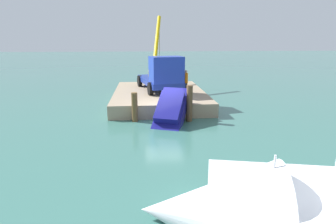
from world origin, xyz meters
TOP-DOWN VIEW (x-y plane):
  - ground at (0.00, 0.00)m, footprint 200.00×200.00m
  - dock at (-5.10, 0.00)m, footprint 10.41×7.39m
  - crane_truck at (-5.04, 0.22)m, footprint 10.58×3.83m
  - dock_worker at (-4.10, 2.08)m, footprint 0.34×0.34m
  - salvaged_car at (1.07, 0.33)m, footprint 4.25×3.05m
  - piling_near at (0.40, -1.91)m, footprint 0.39×0.39m
  - piling_mid at (0.64, 1.61)m, footprint 0.39×0.39m

SIDE VIEW (x-z plane):
  - ground at x=0.00m, z-range 0.00..0.00m
  - dock at x=-5.10m, z-range 0.00..0.96m
  - salvaged_car at x=1.07m, z-range -0.86..2.19m
  - piling_near at x=0.40m, z-range 0.00..1.89m
  - piling_mid at x=0.64m, z-range 0.00..2.34m
  - dock_worker at x=-4.10m, z-range 0.98..2.80m
  - crane_truck at x=-5.04m, z-range -0.87..5.70m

